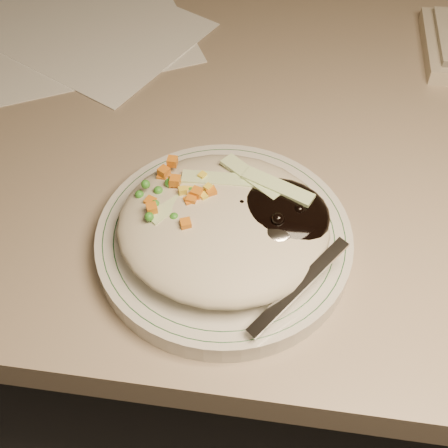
# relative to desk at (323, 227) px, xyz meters

# --- Properties ---
(desk) EXTENTS (1.40, 0.70, 0.74)m
(desk) POSITION_rel_desk_xyz_m (0.00, 0.00, 0.00)
(desk) COLOR gray
(desk) RESTS_ON ground
(plate) EXTENTS (0.24, 0.24, 0.02)m
(plate) POSITION_rel_desk_xyz_m (-0.11, -0.20, 0.21)
(plate) COLOR beige
(plate) RESTS_ON desk
(plate_rim) EXTENTS (0.23, 0.23, 0.00)m
(plate_rim) POSITION_rel_desk_xyz_m (-0.11, -0.20, 0.22)
(plate_rim) COLOR #144723
(plate_rim) RESTS_ON plate
(meal) EXTENTS (0.21, 0.19, 0.05)m
(meal) POSITION_rel_desk_xyz_m (-0.11, -0.20, 0.24)
(meal) COLOR #B6AD94
(meal) RESTS_ON plate
(papers) EXTENTS (0.37, 0.36, 0.00)m
(papers) POSITION_rel_desk_xyz_m (-0.35, 0.12, 0.20)
(papers) COLOR white
(papers) RESTS_ON desk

